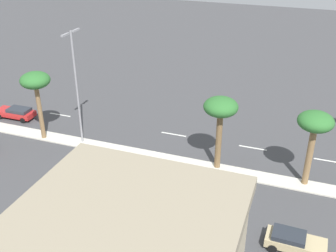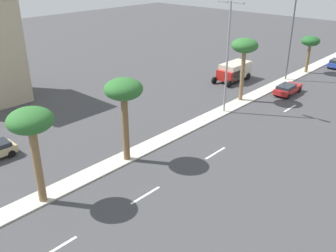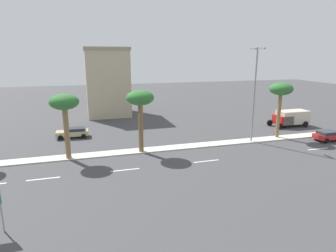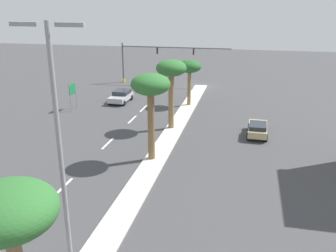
{
  "view_description": "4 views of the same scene",
  "coord_description": "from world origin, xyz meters",
  "views": [
    {
      "loc": [
        -31.37,
        21.18,
        20.87
      ],
      "look_at": [
        1.07,
        32.95,
        3.1
      ],
      "focal_mm": 43.71,
      "sensor_mm": 36.0,
      "label": 1
    },
    {
      "loc": [
        21.26,
        9.92,
        15.47
      ],
      "look_at": [
        3.61,
        29.3,
        3.61
      ],
      "focal_mm": 40.06,
      "sensor_mm": 36.0,
      "label": 2
    },
    {
      "loc": [
        31.08,
        21.95,
        10.71
      ],
      "look_at": [
        3.67,
        30.01,
        3.69
      ],
      "focal_mm": 30.87,
      "sensor_mm": 36.0,
      "label": 3
    },
    {
      "loc": [
        -6.93,
        54.46,
        12.29
      ],
      "look_at": [
        -0.44,
        25.14,
        2.04
      ],
      "focal_mm": 39.6,
      "sensor_mm": 36.0,
      "label": 4
    }
  ],
  "objects": [
    {
      "name": "palm_tree_mid",
      "position": [
        0.32,
        27.83,
        5.9
      ],
      "size": [
        3.03,
        3.03,
        6.94
      ],
      "color": "brown",
      "rests_on": "median_curb"
    },
    {
      "name": "lane_stripe_center",
      "position": [
        5.1,
        33.75,
        0.01
      ],
      "size": [
        0.2,
        2.8,
        0.01
      ],
      "primitive_type": "cube",
      "color": "silver",
      "rests_on": "ground"
    },
    {
      "name": "commercial_building",
      "position": [
        -22.69,
        26.21,
        6.05
      ],
      "size": [
        9.15,
        7.67,
        12.07
      ],
      "color": "tan",
      "rests_on": "ground"
    },
    {
      "name": "palm_tree_right",
      "position": [
        -0.37,
        46.32,
        6.24
      ],
      "size": [
        2.96,
        2.96,
        7.21
      ],
      "color": "olive",
      "rests_on": "median_curb"
    },
    {
      "name": "ground_plane",
      "position": [
        0.0,
        35.08,
        0.0
      ],
      "size": [
        160.0,
        160.0,
        0.0
      ],
      "primitive_type": "plane",
      "color": "#424244"
    },
    {
      "name": "lane_stripe_outboard",
      "position": [
        5.1,
        25.28,
        0.01
      ],
      "size": [
        0.2,
        2.8,
        0.01
      ],
      "primitive_type": "cube",
      "color": "silver",
      "rests_on": "ground"
    },
    {
      "name": "lane_stripe_trailing",
      "position": [
        5.1,
        47.97,
        0.01
      ],
      "size": [
        0.2,
        2.8,
        0.01
      ],
      "primitive_type": "cube",
      "color": "silver",
      "rests_on": "ground"
    },
    {
      "name": "street_lamp_center",
      "position": [
        0.24,
        42.05,
        6.74
      ],
      "size": [
        2.9,
        0.24,
        11.49
      ],
      "color": "gray",
      "rests_on": "median_curb"
    },
    {
      "name": "sedan_red_far",
      "position": [
        2.66,
        52.16,
        0.71
      ],
      "size": [
        1.98,
        4.59,
        1.28
      ],
      "color": "red",
      "rests_on": "ground"
    },
    {
      "name": "sedan_tan_near",
      "position": [
        -8.08,
        20.28,
        0.72
      ],
      "size": [
        1.94,
        4.15,
        1.32
      ],
      "color": "tan",
      "rests_on": "ground"
    },
    {
      "name": "lane_stripe_rear",
      "position": [
        5.1,
        18.01,
        0.01
      ],
      "size": [
        0.2,
        2.8,
        0.01
      ],
      "primitive_type": "cube",
      "color": "silver",
      "rests_on": "ground"
    },
    {
      "name": "palm_tree_outboard",
      "position": [
        0.37,
        20.01,
        5.78
      ],
      "size": [
        2.94,
        2.94,
        6.81
      ],
      "color": "olive",
      "rests_on": "median_curb"
    },
    {
      "name": "median_curb",
      "position": [
        0.0,
        45.1,
        0.06
      ],
      "size": [
        1.8,
        90.2,
        0.12
      ],
      "primitive_type": "cube",
      "color": "beige",
      "rests_on": "ground"
    },
    {
      "name": "box_truck",
      "position": [
        -5.33,
        52.26,
        1.33
      ],
      "size": [
        2.64,
        5.91,
        2.43
      ],
      "color": "#B21E19",
      "rests_on": "ground"
    }
  ]
}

